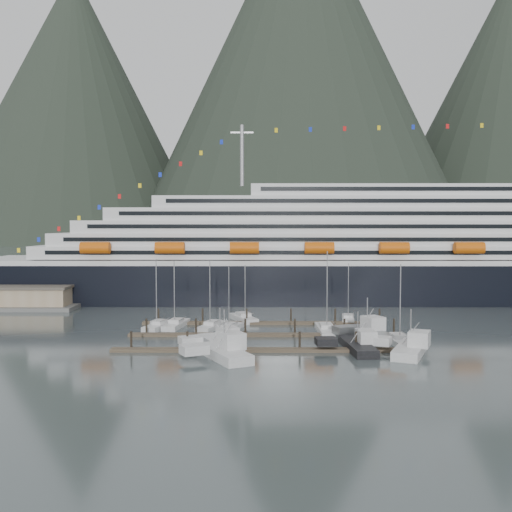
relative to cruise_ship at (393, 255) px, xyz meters
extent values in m
plane|color=#414C4D|center=(-30.03, -54.94, -12.04)|extent=(1600.00, 1600.00, 0.00)
cone|color=#222C21|center=(9.97, 505.06, 167.96)|extent=(400.00, 400.00, 420.00)
cone|color=#222C21|center=(-250.03, 545.06, 132.96)|extent=(340.00, 340.00, 340.00)
cube|color=black|center=(-5.03, 0.06, -8.04)|extent=(210.00, 28.00, 12.00)
cube|color=silver|center=(-5.03, 0.06, -1.54)|extent=(205.80, 27.44, 1.50)
cube|color=silver|center=(-0.03, 0.06, 1.06)|extent=(185.00, 26.00, 3.20)
cube|color=black|center=(-0.03, -12.99, 1.22)|extent=(175.75, 0.20, 1.00)
cube|color=silver|center=(1.97, 0.06, 4.26)|extent=(180.00, 25.00, 3.20)
cube|color=black|center=(1.97, -12.49, 4.42)|extent=(171.00, 0.20, 1.00)
cube|color=silver|center=(3.97, 0.06, 7.46)|extent=(172.00, 24.00, 3.20)
cube|color=black|center=(3.97, -11.99, 7.62)|extent=(163.40, 0.20, 1.00)
cube|color=silver|center=(5.97, 0.06, 10.66)|extent=(160.00, 23.00, 3.20)
cube|color=black|center=(5.97, -11.49, 10.82)|extent=(152.00, 0.20, 1.00)
cube|color=silver|center=(7.97, 0.06, 13.76)|extent=(140.00, 22.00, 3.00)
cube|color=black|center=(7.97, -10.99, 13.91)|extent=(133.00, 0.20, 1.00)
cube|color=silver|center=(9.97, 0.06, 16.76)|extent=(95.00, 20.00, 3.00)
cube|color=black|center=(9.97, -9.99, 16.91)|extent=(90.25, 0.20, 1.00)
cylinder|color=gray|center=(-40.03, 0.06, 26.26)|extent=(1.00, 1.00, 16.00)
cylinder|color=#DD5A0B|center=(-75.03, -14.94, 2.46)|extent=(7.00, 2.80, 2.80)
cylinder|color=#DD5A0B|center=(-57.03, -14.94, 2.46)|extent=(7.00, 2.80, 2.80)
cylinder|color=#DD5A0B|center=(-39.03, -14.94, 2.46)|extent=(7.00, 2.80, 2.80)
cylinder|color=#DD5A0B|center=(-21.03, -14.94, 2.46)|extent=(7.00, 2.80, 2.80)
cylinder|color=#DD5A0B|center=(-3.03, -14.94, 2.46)|extent=(7.00, 2.80, 2.80)
cylinder|color=#DD5A0B|center=(14.97, -14.94, 2.46)|extent=(7.00, 2.80, 2.80)
cube|color=#403229|center=(-35.03, -64.94, -11.79)|extent=(48.00, 2.00, 0.50)
cylinder|color=black|center=(-56.03, -63.84, -10.64)|extent=(0.36, 0.36, 3.20)
cylinder|color=black|center=(-47.03, -63.84, -10.64)|extent=(0.36, 0.36, 3.20)
cylinder|color=black|center=(-38.03, -63.84, -10.64)|extent=(0.36, 0.36, 3.20)
cylinder|color=black|center=(-29.03, -63.84, -10.64)|extent=(0.36, 0.36, 3.20)
cylinder|color=black|center=(-20.03, -63.84, -10.64)|extent=(0.36, 0.36, 3.20)
cylinder|color=black|center=(-11.03, -63.84, -10.64)|extent=(0.36, 0.36, 3.20)
cube|color=#403229|center=(-35.03, -51.94, -11.79)|extent=(48.00, 2.00, 0.50)
cylinder|color=black|center=(-56.03, -50.84, -10.64)|extent=(0.36, 0.36, 3.20)
cylinder|color=black|center=(-47.03, -50.84, -10.64)|extent=(0.36, 0.36, 3.20)
cylinder|color=black|center=(-38.03, -50.84, -10.64)|extent=(0.36, 0.36, 3.20)
cylinder|color=black|center=(-29.03, -50.84, -10.64)|extent=(0.36, 0.36, 3.20)
cylinder|color=black|center=(-20.03, -50.84, -10.64)|extent=(0.36, 0.36, 3.20)
cylinder|color=black|center=(-11.03, -50.84, -10.64)|extent=(0.36, 0.36, 3.20)
cube|color=#403229|center=(-35.03, -38.94, -11.79)|extent=(48.00, 2.00, 0.50)
cylinder|color=black|center=(-56.03, -37.84, -10.64)|extent=(0.36, 0.36, 3.20)
cylinder|color=black|center=(-47.03, -37.84, -10.64)|extent=(0.36, 0.36, 3.20)
cylinder|color=black|center=(-38.03, -37.84, -10.64)|extent=(0.36, 0.36, 3.20)
cylinder|color=black|center=(-29.03, -37.84, -10.64)|extent=(0.36, 0.36, 3.20)
cylinder|color=black|center=(-20.03, -37.84, -10.64)|extent=(0.36, 0.36, 3.20)
cylinder|color=black|center=(-11.03, -37.84, -10.64)|extent=(0.36, 0.36, 3.20)
cube|color=silver|center=(-54.89, -44.37, -11.79)|extent=(5.19, 10.17, 1.52)
cube|color=silver|center=(-54.89, -44.37, -10.79)|extent=(2.96, 3.86, 0.87)
cylinder|color=gray|center=(-55.13, -45.32, -4.78)|extent=(0.17, 0.17, 12.57)
cube|color=silver|center=(-44.56, -44.58, -11.79)|extent=(5.76, 10.69, 1.45)
cube|color=silver|center=(-44.56, -44.58, -10.85)|extent=(3.09, 4.09, 0.83)
cylinder|color=gray|center=(-44.88, -45.57, -4.87)|extent=(0.17, 0.17, 12.48)
cube|color=silver|center=(-40.95, -45.70, -11.79)|extent=(4.99, 8.89, 1.27)
cube|color=silver|center=(-40.95, -45.70, -11.00)|extent=(2.68, 3.43, 0.72)
cylinder|color=gray|center=(-41.22, -46.51, -5.54)|extent=(0.14, 0.14, 11.37)
cube|color=silver|center=(-23.11, -48.62, -11.79)|extent=(3.12, 12.47, 1.58)
cube|color=silver|center=(-23.11, -48.62, -10.74)|extent=(2.32, 4.38, 0.90)
cylinder|color=gray|center=(-23.09, -49.87, -3.92)|extent=(0.18, 0.18, 14.21)
cube|color=silver|center=(-51.77, -42.57, -11.79)|extent=(4.41, 10.91, 1.48)
cube|color=silver|center=(-51.77, -42.57, -10.82)|extent=(2.68, 4.00, 0.85)
cylinder|color=gray|center=(-51.94, -43.62, -4.96)|extent=(0.17, 0.17, 12.24)
cube|color=silver|center=(-38.79, -34.94, -11.79)|extent=(6.50, 10.73, 1.61)
cube|color=silver|center=(-38.79, -34.94, -10.72)|extent=(3.44, 4.20, 0.92)
cylinder|color=gray|center=(-38.42, -35.91, -5.62)|extent=(0.18, 0.18, 10.76)
cube|color=silver|center=(-16.98, -34.94, -11.79)|extent=(3.61, 9.81, 1.28)
cube|color=silver|center=(-16.98, -34.94, -10.99)|extent=(2.25, 3.56, 0.73)
cylinder|color=gray|center=(-17.11, -35.89, -5.56)|extent=(0.15, 0.15, 11.32)
cube|color=silver|center=(-12.03, -58.47, -11.79)|extent=(3.42, 9.84, 1.51)
cube|color=silver|center=(-12.03, -58.47, -10.80)|extent=(2.37, 3.52, 0.86)
cylinder|color=gray|center=(-11.96, -59.44, -4.78)|extent=(0.17, 0.17, 12.57)
cube|color=silver|center=(-41.89, -62.25, -11.69)|extent=(8.45, 13.53, 2.02)
cube|color=silver|center=(-46.50, -64.19, -10.42)|extent=(4.29, 4.00, 1.21)
cube|color=silver|center=(-40.68, -61.74, -9.71)|extent=(4.14, 4.73, 2.22)
cube|color=black|center=(-40.68, -61.74, -8.90)|extent=(3.85, 4.41, 0.51)
cylinder|color=gray|center=(-41.89, -62.25, -7.99)|extent=(0.16, 0.16, 5.06)
cube|color=silver|center=(-40.75, -69.94, -11.69)|extent=(9.24, 13.02, 2.27)
cube|color=silver|center=(-45.01, -72.06, -10.22)|extent=(4.69, 4.19, 1.36)
cube|color=silver|center=(-39.63, -69.38, -9.42)|extent=(4.52, 4.78, 2.50)
cube|color=black|center=(-39.63, -69.38, -8.51)|extent=(4.21, 4.45, 0.57)
cylinder|color=gray|center=(-40.75, -69.94, -7.49)|extent=(0.18, 0.18, 5.69)
cube|color=black|center=(-19.79, -64.07, -11.69)|extent=(4.52, 13.67, 1.92)
cube|color=black|center=(-24.88, -64.48, -10.50)|extent=(3.49, 3.21, 1.15)
cube|color=silver|center=(-18.45, -63.97, -9.83)|extent=(3.00, 4.23, 2.11)
cube|color=black|center=(-18.45, -63.97, -9.06)|extent=(2.79, 3.95, 0.48)
cylinder|color=gray|center=(-19.79, -64.07, -8.20)|extent=(0.15, 0.15, 4.80)
cube|color=silver|center=(-12.03, -66.73, -11.69)|extent=(8.57, 13.47, 2.16)
cube|color=silver|center=(-16.58, -64.84, -10.31)|extent=(4.49, 4.04, 1.30)
cube|color=silver|center=(-10.83, -67.23, -9.55)|extent=(4.29, 4.75, 2.38)
cube|color=black|center=(-10.83, -67.23, -8.69)|extent=(3.99, 4.43, 0.54)
cylinder|color=gray|center=(-12.03, -66.73, -7.72)|extent=(0.17, 0.17, 5.40)
cube|color=gray|center=(-16.35, -53.41, -11.69)|extent=(8.50, 12.71, 2.21)
cube|color=gray|center=(-20.57, -55.26, -10.27)|extent=(4.51, 3.95, 1.32)
cube|color=silver|center=(-15.23, -52.92, -9.50)|extent=(4.29, 4.57, 2.43)
cube|color=black|center=(-15.23, -52.92, -8.62)|extent=(3.99, 4.26, 0.55)
cylinder|color=gray|center=(-16.35, -53.41, -7.63)|extent=(0.18, 0.18, 5.52)
camera|label=1|loc=(-35.55, -158.70, 8.02)|focal=42.00mm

